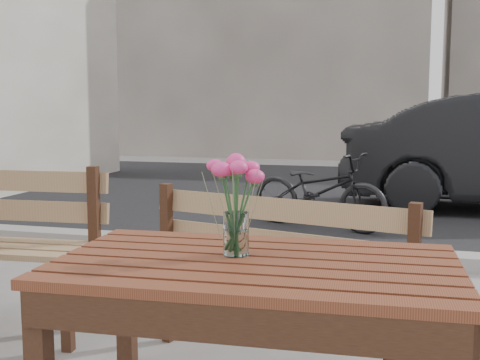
# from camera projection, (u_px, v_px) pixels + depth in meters

# --- Properties ---
(street) EXTENTS (30.00, 8.12, 0.12)m
(street) POSITION_uv_depth(u_px,v_px,m) (360.00, 215.00, 6.97)
(street) COLOR black
(street) RESTS_ON ground
(backdrop_buildings) EXTENTS (15.50, 4.00, 8.00)m
(backdrop_buildings) POSITION_uv_depth(u_px,v_px,m) (395.00, 16.00, 15.44)
(backdrop_buildings) COLOR slate
(backdrop_buildings) RESTS_ON ground
(main_table) EXTENTS (1.32, 0.81, 0.79)m
(main_table) POSITION_uv_depth(u_px,v_px,m) (255.00, 300.00, 1.94)
(main_table) COLOR #562A16
(main_table) RESTS_ON ground
(main_bench) EXTENTS (1.50, 0.76, 0.89)m
(main_bench) POSITION_uv_depth(u_px,v_px,m) (270.00, 263.00, 2.86)
(main_bench) COLOR #99704F
(main_bench) RESTS_ON ground
(main_vase) EXTENTS (0.18, 0.18, 0.34)m
(main_vase) POSITION_uv_depth(u_px,v_px,m) (236.00, 192.00, 1.97)
(main_vase) COLOR white
(main_vase) RESTS_ON main_table
(bicycle) EXTENTS (1.64, 1.03, 0.81)m
(bicycle) POSITION_uv_depth(u_px,v_px,m) (318.00, 190.00, 6.33)
(bicycle) COLOR black
(bicycle) RESTS_ON ground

